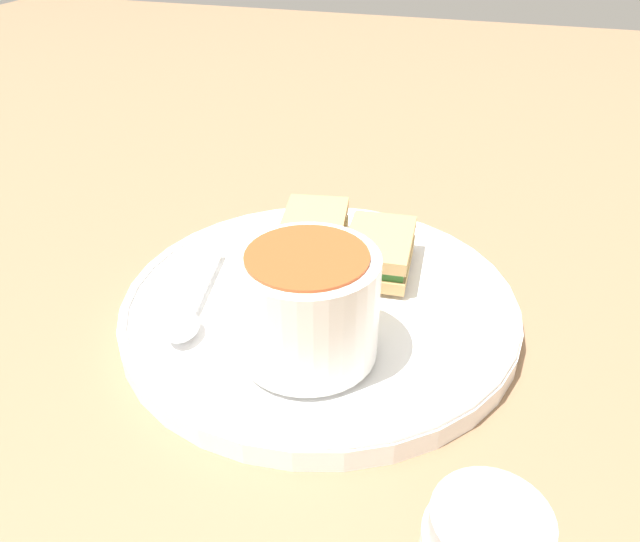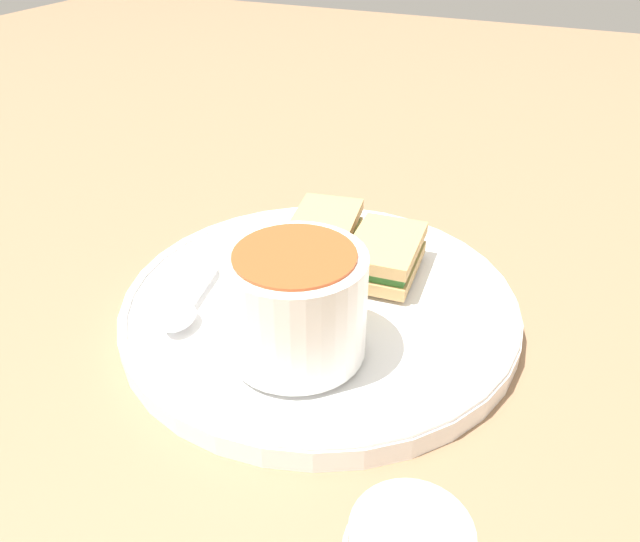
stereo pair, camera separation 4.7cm
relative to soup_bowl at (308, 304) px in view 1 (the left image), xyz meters
The scene contains 6 objects.
ground_plane 0.09m from the soup_bowl, 79.70° to the right, with size 2.40×2.40×0.00m, color #8E6B4C.
plate 0.08m from the soup_bowl, 79.70° to the right, with size 0.30×0.30×0.02m.
soup_bowl is the anchor object (origin of this frame).
spoon 0.10m from the soup_bowl, ahead, with size 0.04×0.13×0.01m.
sandwich_half_near 0.12m from the soup_bowl, 100.16° to the right, with size 0.06×0.08×0.03m.
sandwich_half_far 0.14m from the soup_bowl, 73.93° to the right, with size 0.07×0.09×0.03m.
Camera 1 is at (-0.12, 0.37, 0.29)m, focal length 35.00 mm.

